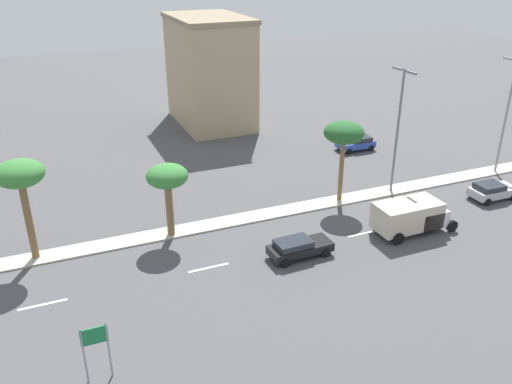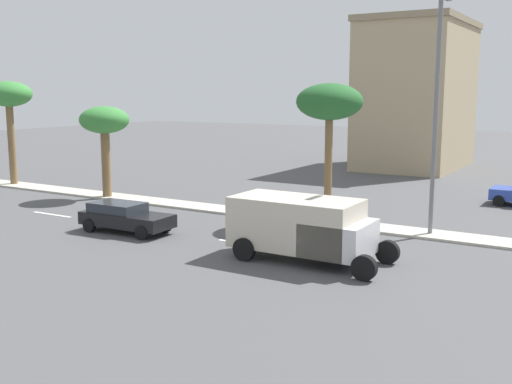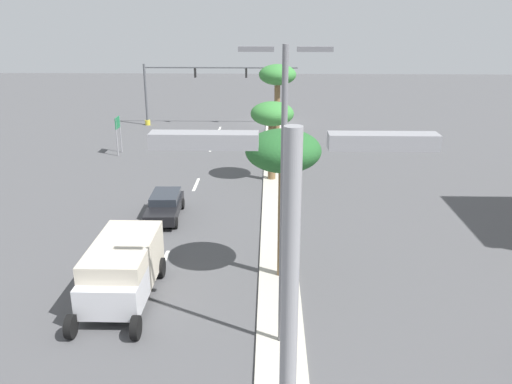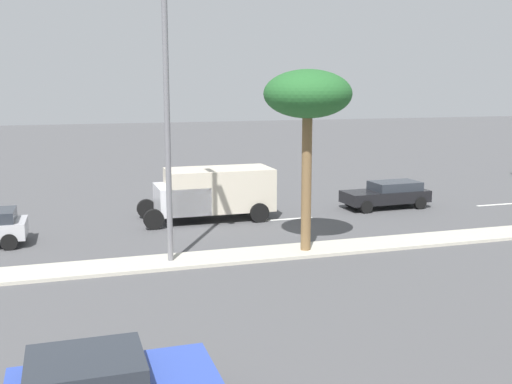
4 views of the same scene
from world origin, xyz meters
TOP-DOWN VIEW (x-y plane):
  - ground_plane at (0.00, 36.47)m, footprint 160.00×160.00m
  - median_curb at (0.00, 46.89)m, footprint 1.80×93.78m
  - lane_stripe_outboard at (5.55, 11.14)m, footprint 0.20×2.80m
  - lane_stripe_trailing at (5.55, 21.50)m, footprint 0.20×2.80m
  - lane_stripe_rear at (5.55, 33.64)m, footprint 0.20×2.80m
  - directional_road_sign at (13.00, 13.49)m, footprint 0.10×1.28m
  - commercial_building at (-24.87, 31.81)m, footprint 12.20×7.81m
  - palm_tree_center at (-0.13, 11.00)m, footprint 3.13×3.13m
  - palm_tree_far at (0.32, 20.33)m, footprint 2.97×2.97m
  - palm_tree_right at (-0.11, 34.85)m, footprint 3.22×3.22m
  - street_lamp_leading at (0.00, 39.97)m, footprint 2.90×0.24m
  - street_lamp_left at (0.22, 51.64)m, footprint 2.90×0.24m
  - sedan_silver_inboard at (4.57, 46.85)m, footprint 2.10×4.00m
  - sedan_black_right at (6.56, 27.63)m, footprint 2.01×4.49m
  - sedan_blue_mid at (-10.08, 42.83)m, footprint 2.10×3.85m
  - box_truck at (6.58, 36.97)m, footprint 2.71×6.17m

SIDE VIEW (x-z plane):
  - ground_plane at x=0.00m, z-range 0.00..0.00m
  - lane_stripe_outboard at x=5.55m, z-range 0.00..0.01m
  - lane_stripe_trailing at x=5.55m, z-range 0.00..0.01m
  - lane_stripe_rear at x=5.55m, z-range 0.00..0.01m
  - median_curb at x=0.00m, z-range 0.00..0.12m
  - sedan_black_right at x=6.56m, z-range 0.06..1.41m
  - sedan_blue_mid at x=-10.08m, z-range 0.05..1.46m
  - sedan_silver_inboard at x=4.57m, z-range 0.05..1.46m
  - box_truck at x=6.58m, z-range 0.12..2.52m
  - directional_road_sign at x=13.00m, z-range 0.66..3.78m
  - palm_tree_far at x=0.32m, z-range 1.84..7.30m
  - palm_tree_right at x=-0.11m, z-range 2.47..9.19m
  - palm_tree_center at x=-0.13m, z-range 2.53..9.56m
  - street_lamp_left at x=0.22m, z-range 0.97..11.44m
  - commercial_building at x=-24.87m, z-range 0.02..12.42m
  - street_lamp_leading at x=0.00m, z-range 0.97..11.48m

